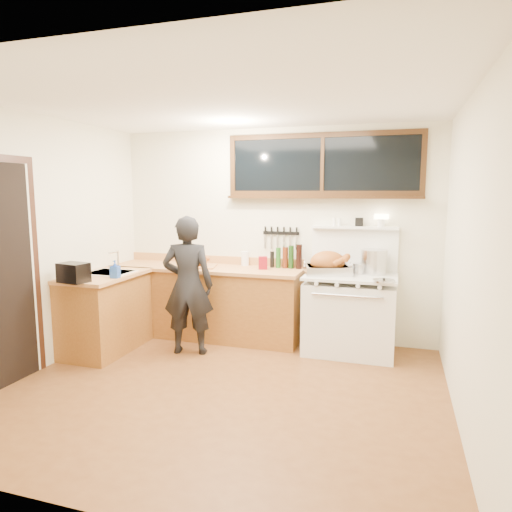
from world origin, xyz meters
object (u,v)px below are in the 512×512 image
(vintage_stove, at_px, (350,312))
(roast_turkey, at_px, (328,265))
(man, at_px, (188,285))
(cutting_board, at_px, (198,263))

(vintage_stove, relative_size, roast_turkey, 2.63)
(man, distance_m, roast_turkey, 1.60)
(roast_turkey, bearing_deg, man, -159.99)
(cutting_board, height_order, roast_turkey, roast_turkey)
(vintage_stove, xyz_separation_m, man, (-1.75, -0.58, 0.32))
(man, bearing_deg, roast_turkey, 20.01)
(cutting_board, bearing_deg, vintage_stove, 0.94)
(vintage_stove, distance_m, cutting_board, 1.94)
(vintage_stove, height_order, cutting_board, vintage_stove)
(vintage_stove, bearing_deg, man, -161.71)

